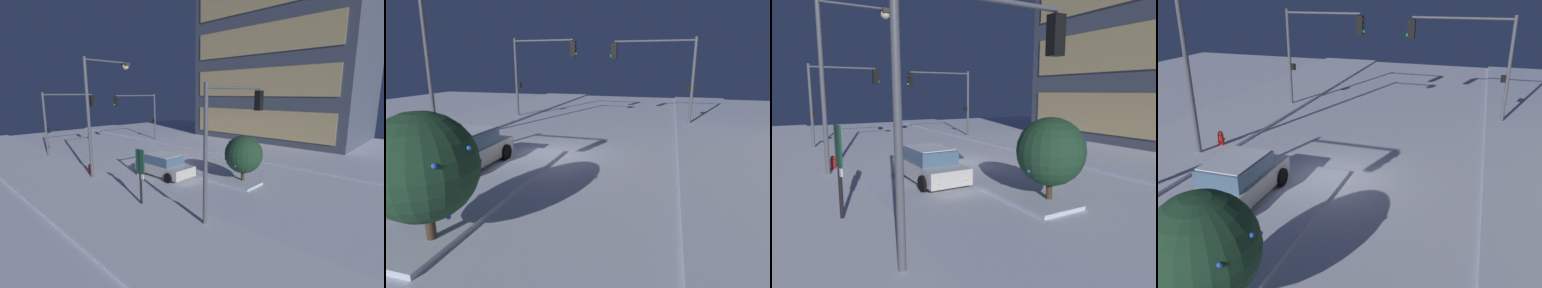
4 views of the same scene
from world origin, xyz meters
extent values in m
plane|color=silver|center=(0.00, 0.00, 0.00)|extent=(52.00, 52.00, 0.00)
cube|color=silver|center=(0.00, -7.97, 0.07)|extent=(52.00, 5.20, 0.14)
cube|color=silver|center=(0.00, 7.97, 0.07)|extent=(52.00, 5.20, 0.14)
cube|color=silver|center=(4.04, -0.46, 0.07)|extent=(9.00, 1.80, 0.14)
cube|color=silver|center=(2.59, -2.55, 0.53)|extent=(4.27, 1.88, 0.66)
cube|color=slate|center=(2.59, -2.55, 1.14)|extent=(2.32, 1.67, 0.60)
cube|color=white|center=(2.59, -2.55, 1.47)|extent=(2.14, 1.56, 0.04)
sphere|color=#F9E5B2|center=(4.72, -1.90, 0.50)|extent=(0.16, 0.16, 0.16)
sphere|color=#F9E5B2|center=(4.74, -3.14, 0.50)|extent=(0.16, 0.16, 0.16)
cylinder|color=black|center=(3.98, -1.62, 0.33)|extent=(0.66, 0.23, 0.66)
cylinder|color=black|center=(4.00, -3.45, 0.33)|extent=(0.66, 0.23, 0.66)
cylinder|color=black|center=(1.18, -1.66, 0.33)|extent=(0.66, 0.23, 0.66)
cylinder|color=black|center=(1.20, -3.48, 0.33)|extent=(0.66, 0.23, 0.66)
cylinder|color=#565960|center=(-9.11, 6.17, 2.78)|extent=(0.18, 0.18, 5.57)
cylinder|color=#565960|center=(-9.11, 3.60, 5.37)|extent=(0.12, 5.13, 0.12)
cube|color=black|center=(-9.11, 1.03, 4.77)|extent=(0.32, 0.36, 1.00)
sphere|color=black|center=(-9.11, 0.84, 5.09)|extent=(0.20, 0.20, 0.20)
sphere|color=black|center=(-9.11, 0.84, 4.77)|extent=(0.20, 0.20, 0.20)
sphere|color=green|center=(-9.11, 0.84, 4.45)|extent=(0.20, 0.20, 0.20)
cube|color=black|center=(-9.11, 5.95, 2.40)|extent=(0.20, 0.24, 0.36)
cylinder|color=#565960|center=(-8.80, -6.17, 2.86)|extent=(0.18, 0.18, 5.71)
cylinder|color=#565960|center=(-8.80, -3.97, 5.51)|extent=(0.12, 4.40, 0.12)
cube|color=black|center=(-8.80, -1.77, 4.91)|extent=(0.32, 0.36, 1.00)
sphere|color=black|center=(-8.80, -1.58, 5.23)|extent=(0.20, 0.20, 0.20)
sphere|color=black|center=(-8.80, -1.58, 4.91)|extent=(0.20, 0.20, 0.20)
sphere|color=green|center=(-8.80, -1.58, 4.59)|extent=(0.20, 0.20, 0.20)
cube|color=black|center=(-8.80, -5.95, 2.40)|extent=(0.20, 0.24, 0.36)
cylinder|color=#565960|center=(-0.26, -6.38, 3.92)|extent=(0.20, 0.20, 7.84)
cylinder|color=red|center=(-1.31, -6.01, 0.30)|extent=(0.26, 0.26, 0.61)
sphere|color=red|center=(-1.31, -6.01, 0.68)|extent=(0.22, 0.22, 0.22)
cylinder|color=red|center=(-1.49, -6.01, 0.34)|extent=(0.12, 0.10, 0.10)
cylinder|color=red|center=(-1.13, -6.01, 0.34)|extent=(0.12, 0.10, 0.10)
cylinder|color=#473323|center=(7.36, -0.08, 0.41)|extent=(0.22, 0.22, 0.82)
sphere|color=#1E4228|center=(7.36, -0.08, 1.84)|extent=(2.39, 2.39, 2.39)
sphere|color=blue|center=(8.06, 0.85, 2.17)|extent=(0.10, 0.10, 0.10)
sphere|color=blue|center=(7.47, 0.53, 0.80)|extent=(0.10, 0.10, 0.10)
sphere|color=blue|center=(7.26, 1.03, 2.31)|extent=(0.10, 0.10, 0.10)
sphere|color=blue|center=(6.52, -0.46, 2.62)|extent=(0.10, 0.10, 0.10)
sphere|color=blue|center=(6.35, -0.63, 1.47)|extent=(0.10, 0.10, 0.10)
sphere|color=blue|center=(6.44, 0.70, 1.76)|extent=(0.10, 0.10, 0.10)
camera|label=1|loc=(16.28, -14.34, 5.63)|focal=25.10mm
camera|label=2|loc=(12.44, 4.87, 3.97)|focal=29.13mm
camera|label=3|loc=(15.73, -8.25, 3.89)|focal=31.10mm
camera|label=4|loc=(12.78, 4.87, 6.69)|focal=37.11mm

